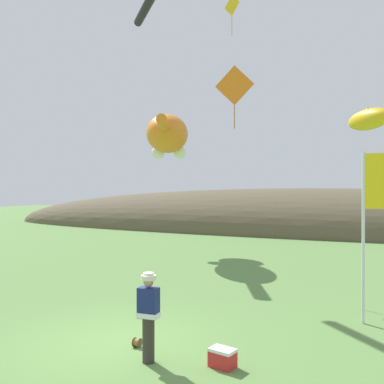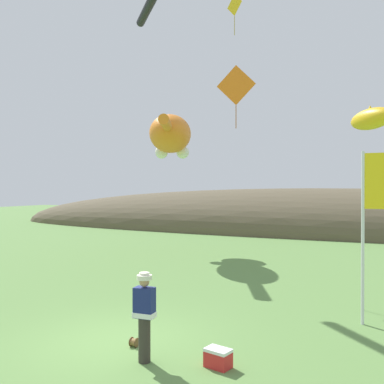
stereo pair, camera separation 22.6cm
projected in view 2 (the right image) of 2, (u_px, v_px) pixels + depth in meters
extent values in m
plane|color=#5B8442|center=(117.00, 341.00, 9.58)|extent=(120.00, 120.00, 0.00)
ellipsoid|color=brown|center=(313.00, 231.00, 34.09)|extent=(59.21, 12.10, 6.91)
cylinder|color=#332D28|center=(144.00, 340.00, 8.45)|extent=(0.24, 0.24, 0.88)
cube|color=navy|center=(144.00, 303.00, 8.44)|extent=(0.42, 0.27, 0.60)
cube|color=white|center=(144.00, 315.00, 8.44)|extent=(0.44, 0.29, 0.10)
sphere|color=tan|center=(144.00, 282.00, 8.44)|extent=(0.20, 0.20, 0.20)
cylinder|color=silver|center=(144.00, 277.00, 8.44)|extent=(0.30, 0.30, 0.09)
cylinder|color=silver|center=(144.00, 274.00, 8.44)|extent=(0.20, 0.20, 0.07)
cylinder|color=olive|center=(134.00, 342.00, 9.26)|extent=(0.14, 0.15, 0.15)
cylinder|color=brown|center=(131.00, 342.00, 9.29)|extent=(0.02, 0.20, 0.20)
cylinder|color=brown|center=(137.00, 343.00, 9.23)|extent=(0.01, 0.20, 0.20)
cube|color=red|center=(218.00, 360.00, 8.20)|extent=(0.54, 0.42, 0.30)
cube|color=white|center=(218.00, 350.00, 8.19)|extent=(0.55, 0.43, 0.06)
cylinder|color=silver|center=(363.00, 238.00, 10.77)|extent=(0.08, 0.08, 4.37)
cube|color=yellow|center=(377.00, 181.00, 10.63)|extent=(0.60, 0.03, 1.40)
ellipsoid|color=orange|center=(170.00, 134.00, 22.29)|extent=(3.63, 4.63, 1.96)
ellipsoid|color=white|center=(171.00, 141.00, 22.49)|extent=(2.16, 2.92, 1.08)
sphere|color=orange|center=(173.00, 136.00, 24.83)|extent=(1.76, 1.76, 1.76)
cone|color=#522A0A|center=(165.00, 125.00, 24.83)|extent=(0.83, 0.83, 0.59)
cone|color=#522A0A|center=(182.00, 125.00, 24.81)|extent=(0.83, 0.83, 0.59)
sphere|color=white|center=(161.00, 152.00, 23.75)|extent=(0.70, 0.70, 0.70)
sphere|color=white|center=(183.00, 152.00, 23.73)|extent=(0.70, 0.70, 0.70)
cylinder|color=orange|center=(165.00, 123.00, 19.16)|extent=(1.30, 2.16, 0.47)
ellipsoid|color=gold|center=(371.00, 119.00, 15.66)|extent=(2.02, 2.24, 0.78)
cone|color=gold|center=(370.00, 110.00, 15.72)|extent=(0.51, 0.51, 0.36)
sphere|color=black|center=(365.00, 120.00, 16.42)|extent=(0.18, 0.18, 0.18)
cylinder|color=black|center=(147.00, 9.00, 17.72)|extent=(2.42, 2.60, 0.36)
cube|color=orange|center=(236.00, 85.00, 16.50)|extent=(1.54, 0.18, 1.55)
cylinder|color=black|center=(236.00, 85.00, 16.51)|extent=(1.04, 0.12, 0.02)
cube|color=#A95011|center=(236.00, 117.00, 16.51)|extent=(0.03, 0.01, 0.90)
cube|color=yellow|center=(234.00, 5.00, 19.78)|extent=(0.89, 0.51, 1.01)
cylinder|color=black|center=(235.00, 5.00, 19.79)|extent=(0.60, 0.35, 0.02)
cube|color=#A98511|center=(234.00, 26.00, 19.79)|extent=(0.03, 0.02, 0.90)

